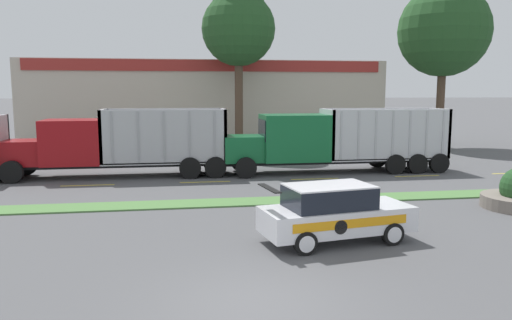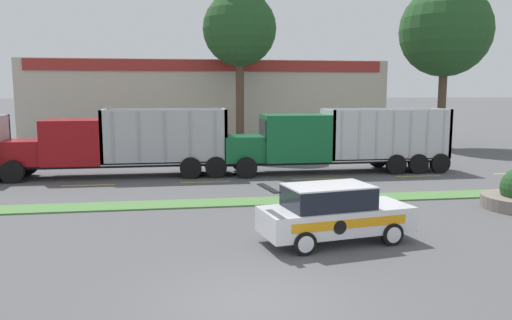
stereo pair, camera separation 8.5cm
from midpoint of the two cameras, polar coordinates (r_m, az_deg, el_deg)
The scene contains 12 objects.
ground_plane at distance 10.60m, azimuth -0.39°, elevation -16.05°, with size 600.00×600.00×0.00m, color #515154.
grass_verge at distance 19.33m, azimuth -4.52°, elevation -4.91°, with size 120.00×1.39×0.06m, color #517F42.
centre_line_3 at distance 24.24m, azimuth -18.80°, elevation -2.75°, with size 2.40×0.14×0.01m, color yellow.
centre_line_4 at distance 23.91m, azimuth -5.94°, elevation -2.51°, with size 2.40×0.14×0.01m, color yellow.
centre_line_5 at distance 24.79m, azimuth 6.64°, elevation -2.15°, with size 2.40×0.14×0.01m, color yellow.
centre_line_6 at distance 26.74m, azimuth 17.85°, elevation -1.74°, with size 2.40×0.14×0.01m, color yellow.
dump_truck_mid at distance 26.55m, azimuth 6.82°, elevation 2.03°, with size 11.97×2.70×3.36m.
dump_truck_trail at distance 26.17m, azimuth -17.93°, elevation 1.50°, with size 11.44×2.63×3.40m.
rally_car at distance 14.48m, azimuth 8.77°, elevation -5.97°, with size 4.55×2.41×1.71m.
store_building_backdrop at distance 42.38m, azimuth -5.91°, elevation 6.47°, with size 26.79×12.10×6.56m.
tree_behind_left at distance 35.08m, azimuth -2.09°, elevation 15.46°, with size 5.01×5.01×12.25m.
tree_behind_centre at distance 41.14m, azimuth 20.67°, elevation 14.57°, with size 6.82×6.82×13.90m.
Camera 1 is at (-1.50, -9.58, 4.30)m, focal length 35.00 mm.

